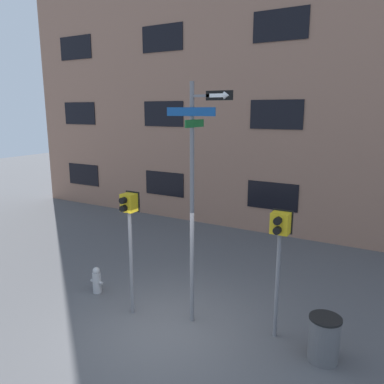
{
  "coord_description": "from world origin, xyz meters",
  "views": [
    {
      "loc": [
        4.06,
        -5.94,
        4.6
      ],
      "look_at": [
        0.34,
        0.63,
        2.94
      ],
      "focal_mm": 35.0,
      "sensor_mm": 36.0,
      "label": 1
    }
  ],
  "objects_px": {
    "street_sign_pole": "(195,188)",
    "pedestrian_signal_right": "(279,238)",
    "pedestrian_signal_left": "(129,221)",
    "trash_bin": "(324,339)",
    "fire_hydrant": "(97,280)"
  },
  "relations": [
    {
      "from": "street_sign_pole",
      "to": "pedestrian_signal_right",
      "type": "height_order",
      "value": "street_sign_pole"
    },
    {
      "from": "pedestrian_signal_left",
      "to": "trash_bin",
      "type": "height_order",
      "value": "pedestrian_signal_left"
    },
    {
      "from": "street_sign_pole",
      "to": "pedestrian_signal_right",
      "type": "distance_m",
      "value": 1.97
    },
    {
      "from": "street_sign_pole",
      "to": "fire_hydrant",
      "type": "relative_size",
      "value": 7.43
    },
    {
      "from": "street_sign_pole",
      "to": "pedestrian_signal_right",
      "type": "relative_size",
      "value": 1.92
    },
    {
      "from": "pedestrian_signal_left",
      "to": "pedestrian_signal_right",
      "type": "height_order",
      "value": "pedestrian_signal_left"
    },
    {
      "from": "trash_bin",
      "to": "pedestrian_signal_left",
      "type": "bearing_deg",
      "value": -174.07
    },
    {
      "from": "pedestrian_signal_right",
      "to": "fire_hydrant",
      "type": "height_order",
      "value": "pedestrian_signal_right"
    },
    {
      "from": "street_sign_pole",
      "to": "pedestrian_signal_left",
      "type": "distance_m",
      "value": 1.68
    },
    {
      "from": "street_sign_pole",
      "to": "pedestrian_signal_right",
      "type": "bearing_deg",
      "value": 11.28
    },
    {
      "from": "pedestrian_signal_right",
      "to": "trash_bin",
      "type": "xyz_separation_m",
      "value": [
        1.02,
        -0.3,
        -1.7
      ]
    },
    {
      "from": "pedestrian_signal_right",
      "to": "trash_bin",
      "type": "distance_m",
      "value": 2.01
    },
    {
      "from": "pedestrian_signal_right",
      "to": "trash_bin",
      "type": "bearing_deg",
      "value": -16.57
    },
    {
      "from": "pedestrian_signal_right",
      "to": "fire_hydrant",
      "type": "bearing_deg",
      "value": -174.96
    },
    {
      "from": "fire_hydrant",
      "to": "trash_bin",
      "type": "distance_m",
      "value": 5.57
    }
  ]
}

